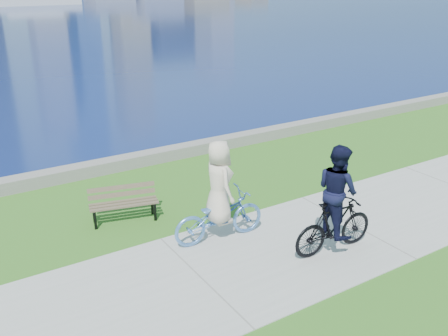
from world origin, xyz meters
The scene contains 7 objects.
ground centered at (0.00, 0.00, 0.00)m, with size 320.00×320.00×0.00m, color #2A5F19.
concrete_path centered at (0.00, 0.00, 0.01)m, with size 80.00×3.50×0.02m, color #9C9D98.
seawall centered at (0.00, 6.20, 0.17)m, with size 90.00×0.50×0.35m, color slate.
ferry_far centered at (17.52, 91.04, 0.90)m, with size 16.03×4.58×2.17m.
park_bench centered at (-0.31, 3.06, 0.49)m, with size 1.63×0.89×0.80m.
cyclist_woman centered at (1.07, 1.08, 0.85)m, with size 0.90×2.12×2.23m.
cyclist_man centered at (2.79, -0.60, 0.99)m, with size 0.76×1.94×2.31m.
Camera 1 is at (-3.91, -7.02, 5.39)m, focal length 40.00 mm.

